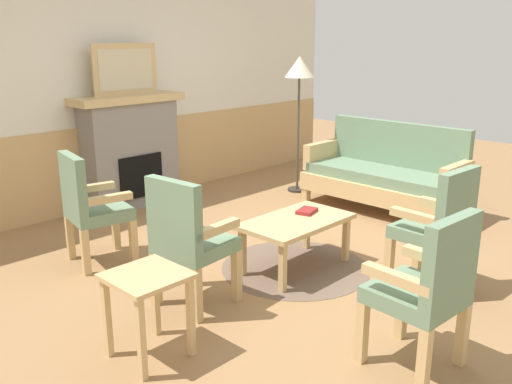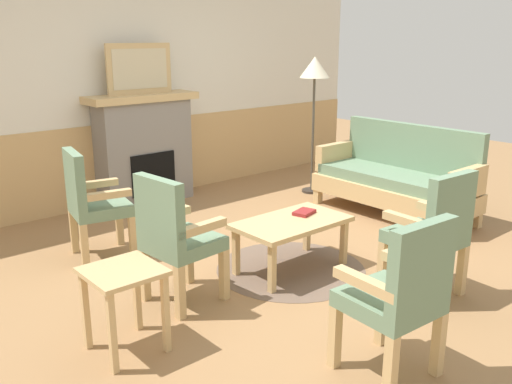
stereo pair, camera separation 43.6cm
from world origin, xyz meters
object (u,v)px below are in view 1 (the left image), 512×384
framed_picture (125,69)px  fireplace (131,150)px  side_table (147,291)px  coffee_table (296,225)px  armchair_front_left (439,223)px  armchair_near_fireplace (188,237)px  floor_lamp_by_couch (299,76)px  armchair_by_window_left (90,204)px  book_on_table (307,211)px  armchair_front_center (427,285)px  couch (385,176)px

framed_picture → fireplace: bearing=-90.0°
framed_picture → side_table: bearing=-122.2°
coffee_table → armchair_front_left: size_ratio=0.98×
armchair_near_fireplace → floor_lamp_by_couch: bearing=26.0°
armchair_by_window_left → book_on_table: bearing=-44.1°
framed_picture → side_table: 3.45m
fireplace → armchair_front_left: fireplace is taller
fireplace → armchair_by_window_left: bearing=-135.2°
coffee_table → side_table: side_table is taller
armchair_by_window_left → armchair_front_left: (1.59, -2.38, 0.00)m
armchair_front_center → fireplace: bearing=80.2°
armchair_near_fireplace → armchair_by_window_left: bearing=93.4°
framed_picture → armchair_by_window_left: size_ratio=0.82×
couch → armchair_near_fireplace: (-3.01, -0.22, 0.14)m
armchair_by_window_left → floor_lamp_by_couch: 3.17m
couch → armchair_by_window_left: same height
armchair_front_center → side_table: (-1.04, 1.27, -0.10)m
framed_picture → book_on_table: bearing=-87.4°
fireplace → armchair_near_fireplace: (-1.15, -2.43, -0.11)m
book_on_table → armchair_near_fireplace: 1.27m
couch → floor_lamp_by_couch: size_ratio=1.07×
fireplace → side_table: bearing=-122.2°
book_on_table → floor_lamp_by_couch: bearing=41.7°
armchair_front_left → floor_lamp_by_couch: (1.44, 2.60, 0.91)m
book_on_table → floor_lamp_by_couch: floor_lamp_by_couch is taller
armchair_front_left → side_table: size_ratio=1.78×
couch → floor_lamp_by_couch: 1.61m
coffee_table → armchair_front_center: bearing=-112.5°
book_on_table → fireplace: bearing=92.6°
armchair_front_center → floor_lamp_by_couch: size_ratio=0.58×
fireplace → armchair_by_window_left: size_ratio=1.33×
armchair_front_center → side_table: 1.65m
armchair_front_left → side_table: armchair_front_left is taller
book_on_table → armchair_front_center: armchair_front_center is taller
armchair_by_window_left → side_table: bearing=-108.5°
armchair_near_fireplace → book_on_table: bearing=-3.3°
fireplace → book_on_table: fireplace is taller
fireplace → coffee_table: fireplace is taller
couch → book_on_table: 1.78m
fireplace → framed_picture: 0.91m
couch → coffee_table: bearing=-170.2°
floor_lamp_by_couch → armchair_front_left: bearing=-119.0°
armchair_front_left → armchair_front_center: bearing=-157.1°
framed_picture → couch: framed_picture is taller
armchair_near_fireplace → armchair_front_center: same height
couch → side_table: 3.65m
side_table → fireplace: bearing=57.8°
armchair_near_fireplace → coffee_table: bearing=-6.4°
armchair_front_center → floor_lamp_by_couch: 4.05m
framed_picture → armchair_by_window_left: (-1.22, -1.21, -1.02)m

